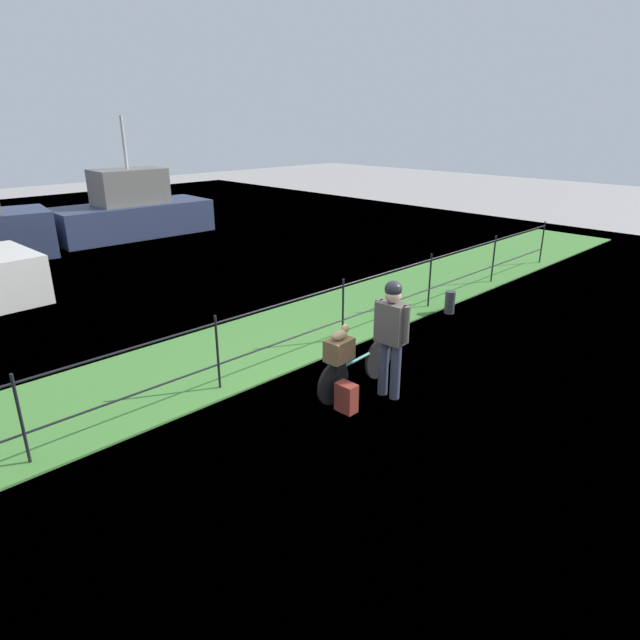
% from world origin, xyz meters
% --- Properties ---
extents(ground_plane, '(60.00, 60.00, 0.00)m').
position_xyz_m(ground_plane, '(0.00, 0.00, 0.00)').
color(ground_plane, '#9E9993').
extents(grass_strip, '(27.00, 2.40, 0.03)m').
position_xyz_m(grass_strip, '(0.00, 2.72, 0.01)').
color(grass_strip, '#478438').
rests_on(grass_strip, ground).
extents(harbor_water, '(30.00, 30.00, 0.00)m').
position_xyz_m(harbor_water, '(0.00, 10.42, 0.00)').
color(harbor_water, slate).
rests_on(harbor_water, ground).
extents(iron_fence, '(18.04, 0.04, 1.13)m').
position_xyz_m(iron_fence, '(0.00, 1.81, 0.67)').
color(iron_fence, black).
rests_on(iron_fence, ground).
extents(bicycle_main, '(1.65, 0.21, 0.61)m').
position_xyz_m(bicycle_main, '(0.09, 0.43, 0.32)').
color(bicycle_main, black).
rests_on(bicycle_main, ground).
extents(wooden_crate, '(0.40, 0.29, 0.30)m').
position_xyz_m(wooden_crate, '(-0.30, 0.40, 0.76)').
color(wooden_crate, brown).
rests_on(wooden_crate, bicycle_main).
extents(terrier_dog, '(0.32, 0.16, 0.18)m').
position_xyz_m(terrier_dog, '(-0.27, 0.40, 0.98)').
color(terrier_dog, tan).
rests_on(terrier_dog, wooden_crate).
extents(cyclist_person, '(0.29, 0.54, 1.68)m').
position_xyz_m(cyclist_person, '(0.29, -0.01, 1.00)').
color(cyclist_person, '#383D51').
rests_on(cyclist_person, ground).
extents(backpack_on_paving, '(0.19, 0.28, 0.40)m').
position_xyz_m(backpack_on_paving, '(-0.44, 0.12, 0.20)').
color(backpack_on_paving, maroon).
rests_on(backpack_on_paving, ground).
extents(mooring_bollard, '(0.20, 0.20, 0.45)m').
position_xyz_m(mooring_bollard, '(3.87, 1.31, 0.23)').
color(mooring_bollard, '#38383D').
rests_on(mooring_bollard, ground).
extents(moored_boat_near, '(5.02, 2.15, 3.74)m').
position_xyz_m(moored_boat_near, '(3.02, 12.93, 0.79)').
color(moored_boat_near, '#2D3856').
rests_on(moored_boat_near, ground).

